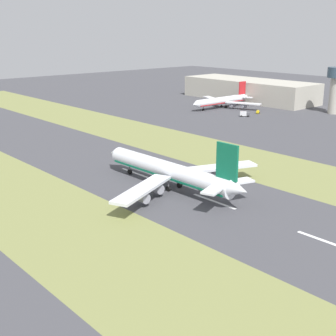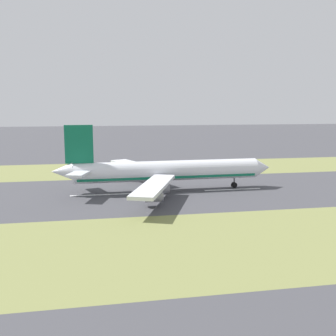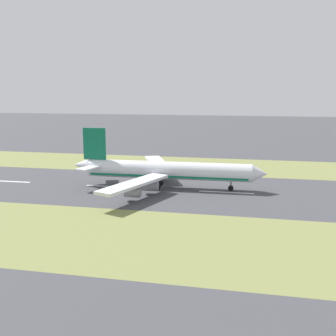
{
  "view_description": "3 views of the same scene",
  "coord_description": "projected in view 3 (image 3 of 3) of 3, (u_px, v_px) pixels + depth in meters",
  "views": [
    {
      "loc": [
        -103.74,
        -110.27,
        52.54
      ],
      "look_at": [
        -1.87,
        4.21,
        7.0
      ],
      "focal_mm": 50.0,
      "sensor_mm": 36.0,
      "label": 1
    },
    {
      "loc": [
        113.2,
        -17.06,
        25.56
      ],
      "look_at": [
        -1.87,
        4.21,
        7.0
      ],
      "focal_mm": 42.0,
      "sensor_mm": 36.0,
      "label": 2
    },
    {
      "loc": [
        126.32,
        30.2,
        32.96
      ],
      "look_at": [
        -1.87,
        4.21,
        7.0
      ],
      "focal_mm": 42.0,
      "sensor_mm": 36.0,
      "label": 3
    }
  ],
  "objects": [
    {
      "name": "centreline_dash_far",
      "position": [
        226.0,
        192.0,
        129.02
      ],
      "size": [
        1.2,
        18.0,
        0.01
      ],
      "primitive_type": "cube",
      "color": "silver",
      "rests_on": "ground"
    },
    {
      "name": "centreline_dash_mid",
      "position": [
        111.0,
        186.0,
        136.81
      ],
      "size": [
        1.2,
        18.0,
        0.01
      ],
      "primitive_type": "cube",
      "color": "silver",
      "rests_on": "ground"
    },
    {
      "name": "grass_median_east",
      "position": [
        110.0,
        236.0,
        90.48
      ],
      "size": [
        40.0,
        600.0,
        0.01
      ],
      "primitive_type": "cube",
      "color": "olive",
      "rests_on": "ground"
    },
    {
      "name": "centreline_dash_near",
      "position": [
        8.0,
        181.0,
        144.61
      ],
      "size": [
        1.2,
        18.0,
        0.01
      ],
      "primitive_type": "cube",
      "color": "silver",
      "rests_on": "ground"
    },
    {
      "name": "airplane_main_jet",
      "position": [
        163.0,
        171.0,
        133.88
      ],
      "size": [
        64.12,
        67.09,
        20.2
      ],
      "color": "silver",
      "rests_on": "ground"
    },
    {
      "name": "grass_median_west",
      "position": [
        178.0,
        165.0,
        177.0
      ],
      "size": [
        40.0,
        600.0,
        0.01
      ],
      "primitive_type": "cube",
      "color": "olive",
      "rests_on": "ground"
    },
    {
      "name": "ground_plane",
      "position": [
        155.0,
        189.0,
        133.74
      ],
      "size": [
        800.0,
        800.0,
        0.0
      ],
      "primitive_type": "plane",
      "color": "#424247"
    }
  ]
}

